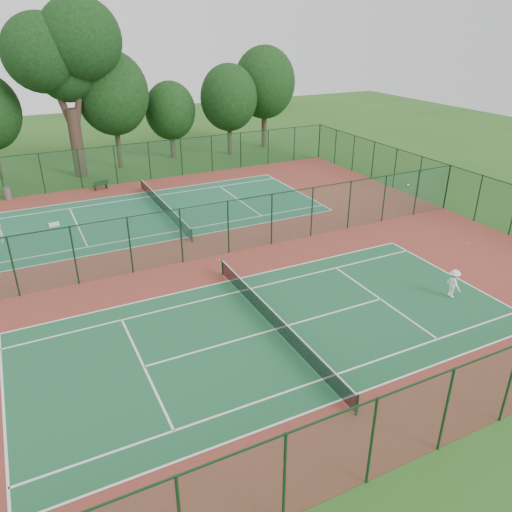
# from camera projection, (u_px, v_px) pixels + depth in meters

# --- Properties ---
(ground) EXTENTS (120.00, 120.00, 0.00)m
(ground) POSITION_uv_depth(u_px,v_px,m) (206.00, 257.00, 31.23)
(ground) COLOR #28571B
(ground) RESTS_ON ground
(red_pad) EXTENTS (40.00, 36.00, 0.01)m
(red_pad) POSITION_uv_depth(u_px,v_px,m) (206.00, 257.00, 31.23)
(red_pad) COLOR maroon
(red_pad) RESTS_ON ground
(court_near) EXTENTS (23.77, 10.97, 0.01)m
(court_near) POSITION_uv_depth(u_px,v_px,m) (275.00, 329.00, 23.95)
(court_near) COLOR #1B5833
(court_near) RESTS_ON red_pad
(court_far) EXTENTS (23.77, 10.97, 0.01)m
(court_far) POSITION_uv_depth(u_px,v_px,m) (164.00, 212.00, 38.49)
(court_far) COLOR #1E6040
(court_far) RESTS_ON red_pad
(fence_north) EXTENTS (40.00, 0.09, 3.50)m
(fence_north) POSITION_uv_depth(u_px,v_px,m) (133.00, 163.00, 45.01)
(fence_north) COLOR #194C29
(fence_north) RESTS_ON ground
(fence_south) EXTENTS (40.00, 0.09, 3.50)m
(fence_south) POSITION_uv_depth(u_px,v_px,m) (410.00, 425.00, 15.93)
(fence_south) COLOR #164427
(fence_south) RESTS_ON ground
(fence_east) EXTENTS (0.09, 36.00, 3.50)m
(fence_east) POSITION_uv_depth(u_px,v_px,m) (447.00, 187.00, 38.54)
(fence_east) COLOR #174729
(fence_east) RESTS_ON ground
(fence_divider) EXTENTS (40.00, 0.09, 3.50)m
(fence_divider) POSITION_uv_depth(u_px,v_px,m) (205.00, 231.00, 30.47)
(fence_divider) COLOR #1B5235
(fence_divider) RESTS_ON ground
(tennis_net_near) EXTENTS (0.10, 12.90, 0.97)m
(tennis_net_near) POSITION_uv_depth(u_px,v_px,m) (275.00, 320.00, 23.73)
(tennis_net_near) COLOR #13341F
(tennis_net_near) RESTS_ON ground
(tennis_net_far) EXTENTS (0.10, 12.90, 0.97)m
(tennis_net_far) POSITION_uv_depth(u_px,v_px,m) (163.00, 206.00, 38.27)
(tennis_net_far) COLOR #14381D
(tennis_net_far) RESTS_ON ground
(player_near) EXTENTS (0.71, 1.09, 1.58)m
(player_near) POSITION_uv_depth(u_px,v_px,m) (454.00, 283.00, 26.45)
(player_near) COLOR white
(player_near) RESTS_ON court_near
(trash_bin) EXTENTS (0.66, 0.66, 1.03)m
(trash_bin) POSITION_uv_depth(u_px,v_px,m) (8.00, 194.00, 40.96)
(trash_bin) COLOR gray
(trash_bin) RESTS_ON red_pad
(bench) EXTENTS (1.36, 0.69, 0.81)m
(bench) POSITION_uv_depth(u_px,v_px,m) (101.00, 185.00, 43.43)
(bench) COLOR black
(bench) RESTS_ON red_pad
(kit_bag) EXTENTS (0.72, 0.31, 0.26)m
(kit_bag) POSITION_uv_depth(u_px,v_px,m) (54.00, 225.00, 35.83)
(kit_bag) COLOR silver
(kit_bag) RESTS_ON red_pad
(stray_ball_a) EXTENTS (0.07, 0.07, 0.07)m
(stray_ball_a) POSITION_uv_depth(u_px,v_px,m) (293.00, 245.00, 32.81)
(stray_ball_a) COLOR #CFE635
(stray_ball_a) RESTS_ON red_pad
(stray_ball_b) EXTENTS (0.08, 0.08, 0.08)m
(stray_ball_b) POSITION_uv_depth(u_px,v_px,m) (246.00, 254.00, 31.53)
(stray_ball_b) COLOR #BCD331
(stray_ball_b) RESTS_ON red_pad
(stray_ball_c) EXTENTS (0.07, 0.07, 0.07)m
(stray_ball_c) POSITION_uv_depth(u_px,v_px,m) (219.00, 260.00, 30.80)
(stray_ball_c) COLOR #E3F138
(stray_ball_c) RESTS_ON red_pad
(big_tree) EXTENTS (10.07, 7.37, 15.47)m
(big_tree) POSITION_uv_depth(u_px,v_px,m) (64.00, 52.00, 42.96)
(big_tree) COLOR #3B2820
(big_tree) RESTS_ON ground
(evergreen_row) EXTENTS (39.00, 5.00, 12.00)m
(evergreen_row) POSITION_uv_depth(u_px,v_px,m) (124.00, 165.00, 51.02)
(evergreen_row) COLOR black
(evergreen_row) RESTS_ON ground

